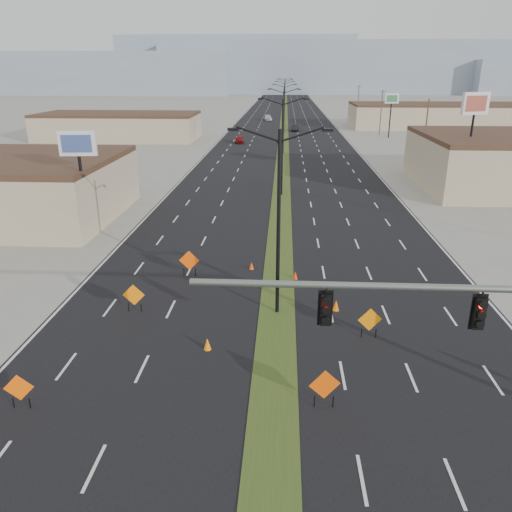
# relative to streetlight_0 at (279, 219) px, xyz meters

# --- Properties ---
(ground) EXTENTS (600.00, 600.00, 0.00)m
(ground) POSITION_rel_streetlight_0_xyz_m (0.00, -12.00, -5.42)
(ground) COLOR gray
(ground) RESTS_ON ground
(road_surface) EXTENTS (25.00, 400.00, 0.02)m
(road_surface) POSITION_rel_streetlight_0_xyz_m (0.00, 88.00, -5.42)
(road_surface) COLOR black
(road_surface) RESTS_ON ground
(median_strip) EXTENTS (2.00, 400.00, 0.04)m
(median_strip) POSITION_rel_streetlight_0_xyz_m (0.00, 88.00, -5.42)
(median_strip) COLOR #31491A
(median_strip) RESTS_ON ground
(building_sw_far) EXTENTS (30.00, 14.00, 4.50)m
(building_sw_far) POSITION_rel_streetlight_0_xyz_m (-32.00, 73.00, -3.17)
(building_sw_far) COLOR tan
(building_sw_far) RESTS_ON ground
(building_se_far) EXTENTS (44.00, 16.00, 5.00)m
(building_se_far) POSITION_rel_streetlight_0_xyz_m (38.00, 98.00, -2.92)
(building_se_far) COLOR tan
(building_se_far) RESTS_ON ground
(mesa_west) EXTENTS (180.00, 50.00, 22.00)m
(mesa_west) POSITION_rel_streetlight_0_xyz_m (-120.00, 268.00, 5.58)
(mesa_west) COLOR gray
(mesa_west) RESTS_ON ground
(mesa_center) EXTENTS (220.00, 50.00, 28.00)m
(mesa_center) POSITION_rel_streetlight_0_xyz_m (40.00, 288.00, 8.58)
(mesa_center) COLOR gray
(mesa_center) RESTS_ON ground
(mesa_backdrop) EXTENTS (140.00, 50.00, 32.00)m
(mesa_backdrop) POSITION_rel_streetlight_0_xyz_m (-30.00, 308.00, 10.58)
(mesa_backdrop) COLOR gray
(mesa_backdrop) RESTS_ON ground
(streetlight_0) EXTENTS (5.15, 0.24, 10.02)m
(streetlight_0) POSITION_rel_streetlight_0_xyz_m (0.00, 0.00, 0.00)
(streetlight_0) COLOR black
(streetlight_0) RESTS_ON ground
(streetlight_1) EXTENTS (5.15, 0.24, 10.02)m
(streetlight_1) POSITION_rel_streetlight_0_xyz_m (0.00, 28.00, 0.00)
(streetlight_1) COLOR black
(streetlight_1) RESTS_ON ground
(streetlight_2) EXTENTS (5.15, 0.24, 10.02)m
(streetlight_2) POSITION_rel_streetlight_0_xyz_m (0.00, 56.00, 0.00)
(streetlight_2) COLOR black
(streetlight_2) RESTS_ON ground
(streetlight_3) EXTENTS (5.15, 0.24, 10.02)m
(streetlight_3) POSITION_rel_streetlight_0_xyz_m (0.00, 84.00, 0.00)
(streetlight_3) COLOR black
(streetlight_3) RESTS_ON ground
(streetlight_4) EXTENTS (5.15, 0.24, 10.02)m
(streetlight_4) POSITION_rel_streetlight_0_xyz_m (0.00, 112.00, 0.00)
(streetlight_4) COLOR black
(streetlight_4) RESTS_ON ground
(streetlight_5) EXTENTS (5.15, 0.24, 10.02)m
(streetlight_5) POSITION_rel_streetlight_0_xyz_m (0.00, 140.00, 0.00)
(streetlight_5) COLOR black
(streetlight_5) RESTS_ON ground
(streetlight_6) EXTENTS (5.15, 0.24, 10.02)m
(streetlight_6) POSITION_rel_streetlight_0_xyz_m (0.00, 168.00, 0.00)
(streetlight_6) COLOR black
(streetlight_6) RESTS_ON ground
(utility_pole_1) EXTENTS (1.60, 0.20, 9.00)m
(utility_pole_1) POSITION_rel_streetlight_0_xyz_m (20.00, 48.00, -0.74)
(utility_pole_1) COLOR #4C3823
(utility_pole_1) RESTS_ON ground
(utility_pole_2) EXTENTS (1.60, 0.20, 9.00)m
(utility_pole_2) POSITION_rel_streetlight_0_xyz_m (20.00, 83.00, -0.74)
(utility_pole_2) COLOR #4C3823
(utility_pole_2) RESTS_ON ground
(utility_pole_3) EXTENTS (1.60, 0.20, 9.00)m
(utility_pole_3) POSITION_rel_streetlight_0_xyz_m (20.00, 118.00, -0.74)
(utility_pole_3) COLOR #4C3823
(utility_pole_3) RESTS_ON ground
(car_left) EXTENTS (1.75, 3.83, 1.27)m
(car_left) POSITION_rel_streetlight_0_xyz_m (-8.17, 68.94, -4.78)
(car_left) COLOR maroon
(car_left) RESTS_ON ground
(car_mid) EXTENTS (1.80, 4.24, 1.36)m
(car_mid) POSITION_rel_streetlight_0_xyz_m (2.52, 88.94, -4.74)
(car_mid) COLOR black
(car_mid) RESTS_ON ground
(car_far) EXTENTS (2.44, 4.87, 1.36)m
(car_far) POSITION_rel_streetlight_0_xyz_m (-4.35, 113.48, -4.74)
(car_far) COLOR silver
(car_far) RESTS_ON ground
(construction_sign_0) EXTENTS (1.14, 0.23, 1.54)m
(construction_sign_0) POSITION_rel_streetlight_0_xyz_m (-10.03, -9.00, -4.52)
(construction_sign_0) COLOR #FF5705
(construction_sign_0) RESTS_ON ground
(construction_sign_1) EXTENTS (1.23, 0.06, 1.63)m
(construction_sign_1) POSITION_rel_streetlight_0_xyz_m (-7.94, -0.36, -4.46)
(construction_sign_1) COLOR orange
(construction_sign_1) RESTS_ON ground
(construction_sign_2) EXTENTS (1.31, 0.05, 1.74)m
(construction_sign_2) POSITION_rel_streetlight_0_xyz_m (-5.81, 4.92, -4.39)
(construction_sign_2) COLOR #FF4E05
(construction_sign_2) RESTS_ON ground
(construction_sign_3) EXTENTS (1.26, 0.31, 1.70)m
(construction_sign_3) POSITION_rel_streetlight_0_xyz_m (2.00, -8.26, -4.41)
(construction_sign_3) COLOR #D84704
(construction_sign_3) RESTS_ON ground
(construction_sign_4) EXTENTS (1.21, 0.24, 1.63)m
(construction_sign_4) POSITION_rel_streetlight_0_xyz_m (4.65, -2.56, -4.46)
(construction_sign_4) COLOR #D66D04
(construction_sign_4) RESTS_ON ground
(cone_0) EXTENTS (0.46, 0.46, 0.62)m
(cone_0) POSITION_rel_streetlight_0_xyz_m (-3.29, -4.18, -5.11)
(cone_0) COLOR orange
(cone_0) RESTS_ON ground
(cone_1) EXTENTS (0.37, 0.37, 0.53)m
(cone_1) POSITION_rel_streetlight_0_xyz_m (1.09, 4.76, -5.15)
(cone_1) COLOR #F33205
(cone_1) RESTS_ON ground
(cone_2) EXTENTS (0.50, 0.50, 0.63)m
(cone_2) POSITION_rel_streetlight_0_xyz_m (3.29, 0.40, -5.10)
(cone_2) COLOR orange
(cone_2) RESTS_ON ground
(cone_3) EXTENTS (0.35, 0.35, 0.53)m
(cone_3) POSITION_rel_streetlight_0_xyz_m (-1.84, 6.29, -5.15)
(cone_3) COLOR #FD4305
(cone_3) RESTS_ON ground
(pole_sign_west) EXTENTS (2.78, 0.66, 8.47)m
(pole_sign_west) POSITION_rel_streetlight_0_xyz_m (-15.24, 12.03, 1.43)
(pole_sign_west) COLOR black
(pole_sign_west) RESTS_ON ground
(pole_sign_east_near) EXTENTS (3.27, 1.76, 10.55)m
(pole_sign_east_near) POSITION_rel_streetlight_0_xyz_m (20.24, 30.93, 3.26)
(pole_sign_east_near) COLOR black
(pole_sign_east_near) RESTS_ON ground
(pole_sign_east_far) EXTENTS (2.77, 0.84, 8.43)m
(pole_sign_east_far) POSITION_rel_streetlight_0_xyz_m (20.99, 78.22, 1.40)
(pole_sign_east_far) COLOR black
(pole_sign_east_far) RESTS_ON ground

